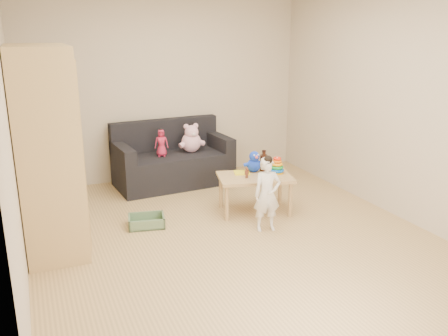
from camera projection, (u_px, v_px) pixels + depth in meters
name	position (u px, v px, depth m)	size (l,w,h in m)	color
room	(229.00, 112.00, 4.70)	(4.50, 4.50, 4.50)	tan
wardrobe	(47.00, 151.00, 4.51)	(0.54, 1.09, 1.96)	tan
sofa	(174.00, 169.00, 6.59)	(1.57, 0.78, 0.44)	black
play_table	(255.00, 194.00, 5.59)	(0.85, 0.54, 0.45)	tan
storage_bin	(146.00, 221.00, 5.23)	(0.39, 0.29, 0.12)	#60815D
toddler	(267.00, 195.00, 5.04)	(0.29, 0.19, 0.79)	white
pink_bear	(191.00, 140.00, 6.59)	(0.30, 0.25, 0.34)	#FFBBD7
doll	(161.00, 143.00, 6.35)	(0.18, 0.12, 0.36)	#CE264D
ring_stacker	(277.00, 167.00, 5.61)	(0.17, 0.17, 0.20)	orange
brown_bottle	(264.00, 162.00, 5.70)	(0.09, 0.09, 0.25)	black
blue_plush	(254.00, 161.00, 5.66)	(0.21, 0.17, 0.26)	#1C45FF
wooden_figure	(247.00, 173.00, 5.44)	(0.05, 0.04, 0.12)	brown
yellow_book	(242.00, 173.00, 5.63)	(0.18, 0.18, 0.01)	yellow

